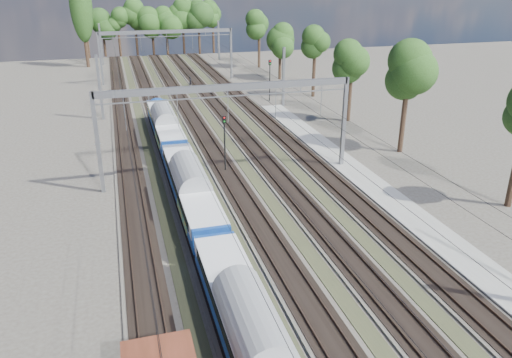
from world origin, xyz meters
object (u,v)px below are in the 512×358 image
object	(u,v)px
worker	(191,82)
signal_near	(225,137)
emu_train	(191,185)
signal_far	(270,75)

from	to	relation	value
worker	signal_near	distance (m)	41.27
worker	signal_near	world-z (taller)	signal_near
emu_train	worker	distance (m)	49.40
emu_train	signal_far	xyz separation A→B (m)	(17.54, 35.03, 1.59)
worker	signal_far	world-z (taller)	signal_far
worker	emu_train	bearing A→B (deg)	-176.89
worker	signal_far	xyz separation A→B (m)	(10.00, -13.77, 3.07)
worker	signal_far	distance (m)	17.29
worker	signal_near	bearing A→B (deg)	-172.33
signal_far	worker	bearing A→B (deg)	108.04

